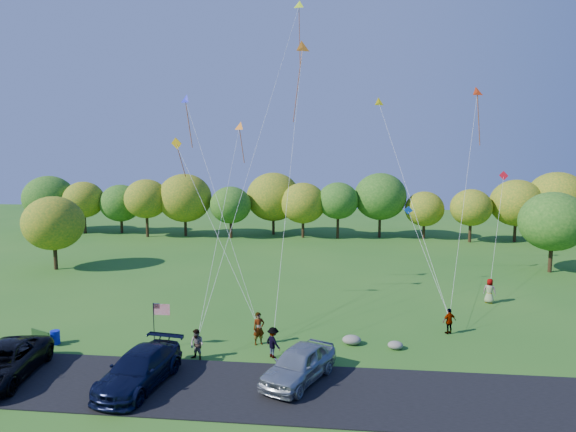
% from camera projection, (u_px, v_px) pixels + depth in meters
% --- Properties ---
extents(ground, '(140.00, 140.00, 0.00)m').
position_uv_depth(ground, '(251.00, 356.00, 28.36)').
color(ground, '#26611B').
rests_on(ground, ground).
extents(asphalt_lane, '(44.00, 6.00, 0.06)m').
position_uv_depth(asphalt_lane, '(235.00, 389.00, 24.41)').
color(asphalt_lane, black).
rests_on(asphalt_lane, ground).
extents(treeline, '(76.56, 28.05, 8.61)m').
position_uv_depth(treeline, '(314.00, 202.00, 63.41)').
color(treeline, '#392814').
rests_on(treeline, ground).
extents(minivan_dark, '(3.63, 6.45, 1.70)m').
position_uv_depth(minivan_dark, '(2.00, 363.00, 25.23)').
color(minivan_dark, black).
rests_on(minivan_dark, asphalt_lane).
extents(minivan_navy, '(3.11, 6.04, 1.68)m').
position_uv_depth(minivan_navy, '(139.00, 369.00, 24.55)').
color(minivan_navy, black).
rests_on(minivan_navy, asphalt_lane).
extents(minivan_silver, '(3.94, 5.47, 1.73)m').
position_uv_depth(minivan_silver, '(299.00, 364.00, 25.07)').
color(minivan_silver, '#A1A8AC').
rests_on(minivan_silver, asphalt_lane).
extents(flyer_a, '(0.84, 0.75, 1.93)m').
position_uv_depth(flyer_a, '(259.00, 328.00, 29.89)').
color(flyer_a, '#4C4C59').
rests_on(flyer_a, ground).
extents(flyer_b, '(1.00, 0.91, 1.68)m').
position_uv_depth(flyer_b, '(197.00, 345.00, 27.76)').
color(flyer_b, '#4C4C59').
rests_on(flyer_b, ground).
extents(flyer_c, '(1.23, 1.22, 1.70)m').
position_uv_depth(flyer_c, '(273.00, 342.00, 28.05)').
color(flyer_c, '#4C4C59').
rests_on(flyer_c, ground).
extents(flyer_d, '(1.02, 0.77, 1.61)m').
position_uv_depth(flyer_d, '(449.00, 321.00, 31.62)').
color(flyer_d, '#4C4C59').
rests_on(flyer_d, ground).
extents(flyer_e, '(1.06, 0.93, 1.83)m').
position_uv_depth(flyer_e, '(490.00, 291.00, 37.91)').
color(flyer_e, '#4C4C59').
rests_on(flyer_e, ground).
extents(park_bench, '(1.55, 0.87, 0.88)m').
position_uv_depth(park_bench, '(41.00, 337.00, 29.91)').
color(park_bench, '#183A15').
rests_on(park_bench, ground).
extents(trash_barrel, '(0.54, 0.54, 0.80)m').
position_uv_depth(trash_barrel, '(55.00, 337.00, 30.02)').
color(trash_barrel, '#0C18B9').
rests_on(trash_barrel, ground).
extents(flag_assembly, '(1.00, 0.65, 2.70)m').
position_uv_depth(flag_assembly, '(159.00, 314.00, 29.11)').
color(flag_assembly, black).
rests_on(flag_assembly, ground).
extents(boulder_near, '(1.09, 0.86, 0.55)m').
position_uv_depth(boulder_near, '(352.00, 340.00, 29.98)').
color(boulder_near, '#9E988A').
rests_on(boulder_near, ground).
extents(boulder_far, '(0.87, 0.73, 0.45)m').
position_uv_depth(boulder_far, '(395.00, 345.00, 29.29)').
color(boulder_far, gray).
rests_on(boulder_far, ground).
extents(kites_aloft, '(24.08, 9.67, 17.14)m').
position_uv_depth(kites_aloft, '(321.00, 83.00, 38.36)').
color(kites_aloft, orange).
rests_on(kites_aloft, ground).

